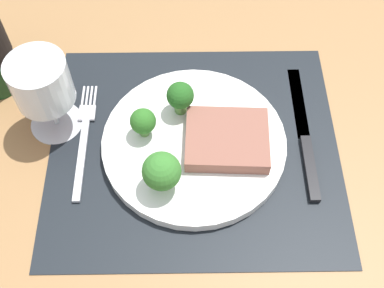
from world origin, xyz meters
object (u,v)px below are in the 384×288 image
(knife, at_px, (305,141))
(fork, at_px, (84,138))
(steak, at_px, (227,139))
(plate, at_px, (194,143))
(wine_glass, at_px, (42,86))

(knife, bearing_deg, fork, 177.73)
(knife, bearing_deg, steak, -174.85)
(plate, xyz_separation_m, wine_glass, (-0.20, 0.04, 0.07))
(steak, height_order, fork, steak)
(plate, height_order, fork, plate)
(plate, height_order, knife, plate)
(steak, height_order, knife, steak)
(steak, distance_m, wine_glass, 0.25)
(fork, bearing_deg, wine_glass, 145.40)
(steak, distance_m, fork, 0.20)
(steak, bearing_deg, wine_glass, 168.31)
(fork, bearing_deg, plate, -4.95)
(fork, xyz_separation_m, knife, (0.31, -0.01, 0.00))
(knife, xyz_separation_m, wine_glass, (-0.36, 0.04, 0.08))
(steak, bearing_deg, fork, 174.19)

